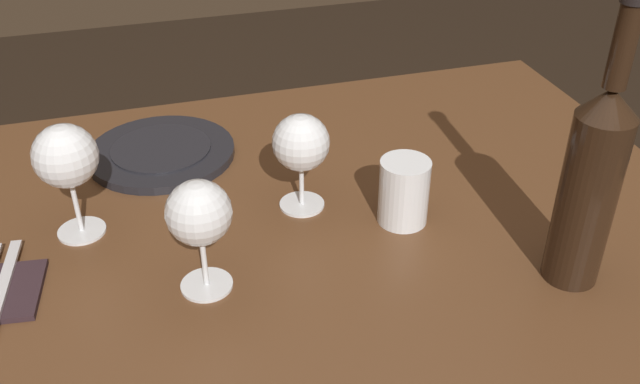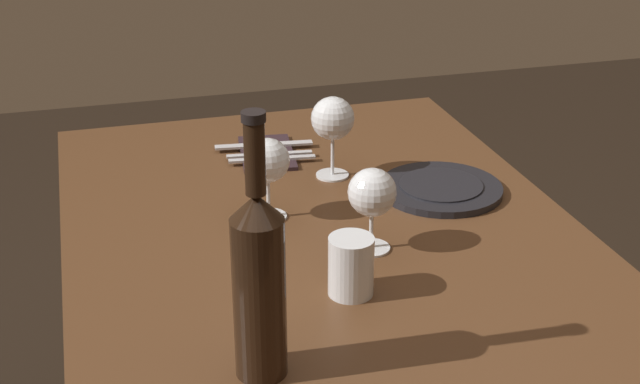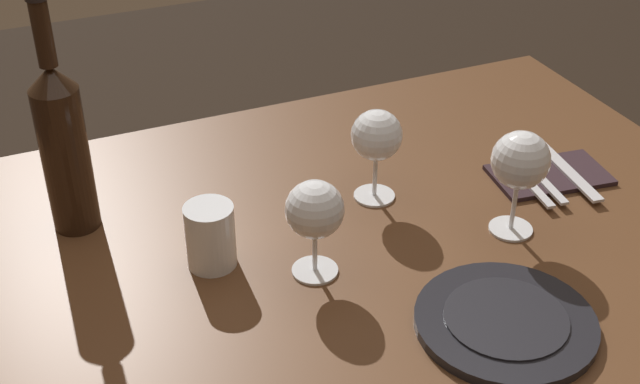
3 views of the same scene
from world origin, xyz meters
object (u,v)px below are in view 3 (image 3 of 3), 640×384
object	(u,v)px
wine_glass_right	(315,212)
folded_napkin	(549,175)
wine_bottle	(63,143)
fork_inner	(537,175)
wine_glass_left	(377,137)
table_knife	(565,168)
wine_glass_centre	(520,162)
fork_outer	(524,178)
dinner_plate	(505,322)
water_tumbler	(211,238)

from	to	relation	value
wine_glass_right	folded_napkin	world-z (taller)	wine_glass_right
wine_glass_right	folded_napkin	distance (m)	0.47
wine_bottle	fork_inner	bearing A→B (deg)	-13.41
wine_glass_left	table_knife	xyz separation A→B (m)	(0.32, -0.06, -0.10)
wine_glass_centre	fork_outer	bearing A→B (deg)	47.33
folded_napkin	wine_bottle	bearing A→B (deg)	167.02
fork_inner	wine_bottle	bearing A→B (deg)	166.59
wine_glass_left	fork_inner	world-z (taller)	wine_glass_left
folded_napkin	fork_outer	xyz separation A→B (m)	(-0.05, 0.00, 0.01)
wine_glass_left	wine_bottle	size ratio (longest dim) A/B	0.41
wine_glass_centre	table_knife	world-z (taller)	wine_glass_centre
wine_glass_right	dinner_plate	xyz separation A→B (m)	(0.18, -0.20, -0.09)
wine_glass_centre	fork_outer	world-z (taller)	wine_glass_centre
water_tumbler	wine_bottle	bearing A→B (deg)	132.42
wine_glass_left	fork_inner	distance (m)	0.29
wine_bottle	fork_inner	distance (m)	0.75
wine_bottle	fork_outer	world-z (taller)	wine_bottle
wine_bottle	wine_glass_right	bearing A→B (deg)	-41.11
fork_outer	wine_glass_centre	bearing A→B (deg)	-132.67
wine_glass_centre	fork_outer	size ratio (longest dim) A/B	0.92
wine_glass_right	fork_inner	size ratio (longest dim) A/B	0.81
wine_glass_centre	wine_glass_right	bearing A→B (deg)	175.70
folded_napkin	water_tumbler	bearing A→B (deg)	-179.66
wine_glass_right	water_tumbler	bearing A→B (deg)	149.28
wine_glass_left	wine_glass_centre	xyz separation A→B (m)	(0.15, -0.16, 0.01)
wine_glass_right	water_tumbler	xyz separation A→B (m)	(-0.13, 0.08, -0.06)
wine_glass_left	wine_glass_centre	world-z (taller)	wine_glass_centre
wine_glass_left	fork_inner	bearing A→B (deg)	-12.88
water_tumbler	table_knife	distance (m)	0.61
wine_glass_centre	table_knife	bearing A→B (deg)	30.44
wine_bottle	water_tumbler	distance (m)	0.26
wine_glass_right	wine_glass_centre	distance (m)	0.31
wine_glass_left	water_tumbler	size ratio (longest dim) A/B	1.59
dinner_plate	folded_napkin	distance (m)	0.39
wine_glass_left	folded_napkin	size ratio (longest dim) A/B	0.76
wine_glass_right	water_tumbler	distance (m)	0.16
wine_glass_right	fork_outer	bearing A→B (deg)	11.03
wine_glass_left	water_tumbler	xyz separation A→B (m)	(-0.29, -0.06, -0.06)
wine_bottle	table_knife	bearing A→B (deg)	-12.49
wine_glass_left	dinner_plate	xyz separation A→B (m)	(0.02, -0.34, -0.10)
wine_glass_left	folded_napkin	xyz separation A→B (m)	(0.29, -0.06, -0.10)
table_knife	wine_glass_centre	bearing A→B (deg)	-149.56
wine_glass_centre	fork_outer	distance (m)	0.18
wine_bottle	fork_outer	size ratio (longest dim) A/B	2.05
wine_glass_centre	dinner_plate	xyz separation A→B (m)	(-0.13, -0.18, -0.11)
wine_glass_left	dinner_plate	world-z (taller)	wine_glass_left
wine_glass_right	fork_outer	size ratio (longest dim) A/B	0.81
wine_glass_centre	dinner_plate	bearing A→B (deg)	-125.70
fork_outer	wine_glass_right	bearing A→B (deg)	-168.97
wine_glass_centre	table_knife	distance (m)	0.23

